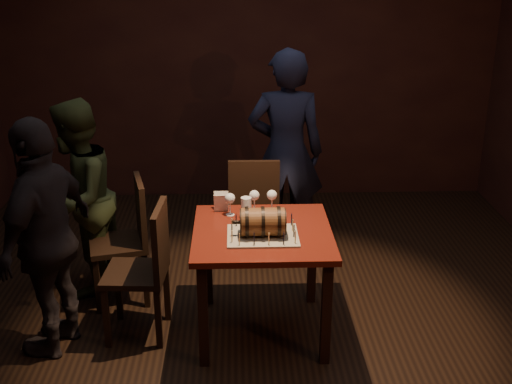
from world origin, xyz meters
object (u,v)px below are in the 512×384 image
(pub_table, at_px, (262,246))
(chair_left_rear, at_px, (128,234))
(wine_glass_left, at_px, (230,199))
(wine_glass_mid, at_px, (254,196))
(pint_of_ale, at_px, (246,208))
(person_back, at_px, (286,153))
(wine_glass_right, at_px, (272,196))
(chair_left_front, at_px, (147,264))
(person_left_front, at_px, (47,238))
(barrel_cake, at_px, (263,222))
(person_left_rear, at_px, (78,199))
(chair_back, at_px, (254,205))

(pub_table, relative_size, chair_left_rear, 0.97)
(wine_glass_left, relative_size, wine_glass_mid, 1.00)
(wine_glass_mid, bearing_deg, chair_left_rear, 169.66)
(pint_of_ale, xyz_separation_m, person_back, (0.35, 1.10, 0.05))
(wine_glass_right, distance_m, chair_left_front, 0.96)
(chair_left_rear, xyz_separation_m, chair_left_front, (0.19, -0.49, 0.00))
(person_back, relative_size, person_left_front, 1.12)
(chair_left_rear, bearing_deg, wine_glass_mid, -10.34)
(pub_table, relative_size, person_left_front, 0.58)
(wine_glass_left, bearing_deg, chair_left_rear, 163.76)
(barrel_cake, distance_m, chair_left_rear, 1.16)
(chair_left_front, height_order, person_left_rear, person_left_rear)
(person_back, relative_size, person_left_rear, 1.18)
(chair_left_rear, distance_m, person_left_rear, 0.46)
(barrel_cake, bearing_deg, wine_glass_left, 120.27)
(chair_left_rear, bearing_deg, pub_table, -26.64)
(wine_glass_mid, xyz_separation_m, chair_left_front, (-0.72, -0.32, -0.34))
(chair_left_rear, xyz_separation_m, person_left_front, (-0.40, -0.61, 0.26))
(wine_glass_right, height_order, person_back, person_back)
(person_left_rear, xyz_separation_m, person_left_front, (-0.01, -0.77, 0.04))
(chair_left_rear, height_order, person_left_rear, person_left_rear)
(barrel_cake, relative_size, person_left_front, 0.22)
(person_left_rear, bearing_deg, chair_left_rear, 78.01)
(wine_glass_right, xyz_separation_m, chair_back, (-0.10, 0.69, -0.35))
(chair_left_front, relative_size, person_back, 0.53)
(barrel_cake, xyz_separation_m, person_left_front, (-1.35, -0.04, -0.07))
(wine_glass_mid, relative_size, chair_left_rear, 0.17)
(chair_left_rear, relative_size, person_back, 0.53)
(chair_left_front, height_order, person_left_front, person_left_front)
(wine_glass_left, height_order, chair_back, chair_back)
(chair_left_rear, relative_size, chair_left_front, 1.00)
(wine_glass_right, xyz_separation_m, chair_left_rear, (-1.03, 0.16, -0.35))
(wine_glass_left, relative_size, person_back, 0.09)
(barrel_cake, bearing_deg, wine_glass_right, 78.78)
(chair_left_rear, height_order, chair_left_front, same)
(wine_glass_right, relative_size, pint_of_ale, 1.07)
(pub_table, bearing_deg, wine_glass_left, 128.79)
(pint_of_ale, height_order, person_back, person_back)
(pub_table, height_order, wine_glass_left, wine_glass_left)
(barrel_cake, relative_size, chair_back, 0.36)
(chair_back, bearing_deg, barrel_cake, -88.77)
(pint_of_ale, bearing_deg, person_left_front, -164.94)
(chair_left_front, xyz_separation_m, person_left_rear, (-0.57, 0.65, 0.22))
(pub_table, relative_size, barrel_cake, 2.66)
(wine_glass_mid, height_order, person_back, person_back)
(chair_back, bearing_deg, chair_left_front, -125.85)
(chair_left_front, bearing_deg, person_back, 52.40)
(chair_left_front, relative_size, person_left_front, 0.60)
(wine_glass_left, xyz_separation_m, person_left_rear, (-1.12, 0.37, -0.13))
(pint_of_ale, relative_size, person_left_front, 0.10)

